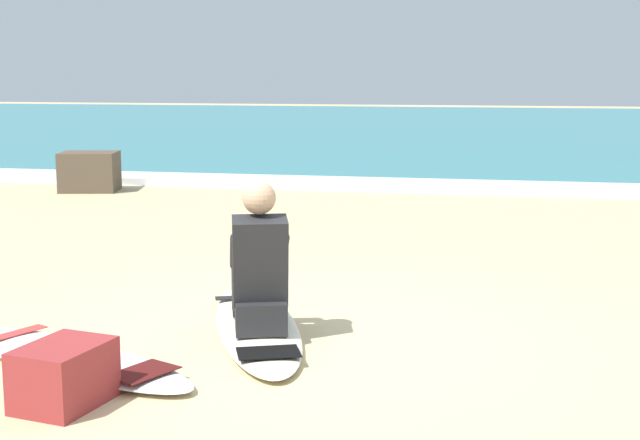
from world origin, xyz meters
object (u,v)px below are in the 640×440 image
object	(u,v)px
surfer_seated	(260,272)
beach_bag	(64,375)
surfboard_spare_near	(69,357)
shoreline_rock	(90,172)
surfboard_main	(257,325)

from	to	relation	value
surfer_seated	beach_bag	xyz separation A→B (m)	(-0.67, -1.33, -0.28)
surfer_seated	surfboard_spare_near	world-z (taller)	surfer_seated
surfer_seated	shoreline_rock	distance (m)	7.67
surfboard_main	shoreline_rock	size ratio (longest dim) A/B	2.84
surfboard_spare_near	shoreline_rock	xyz separation A→B (m)	(-3.29, 7.08, 0.24)
surfboard_main	beach_bag	world-z (taller)	beach_bag
surfboard_main	shoreline_rock	distance (m)	7.52
surfboard_main	shoreline_rock	world-z (taller)	shoreline_rock
surfboard_main	surfboard_spare_near	distance (m)	1.24
surfboard_spare_near	shoreline_rock	size ratio (longest dim) A/B	2.59
surfer_seated	surfboard_main	bearing A→B (deg)	113.50
surfboard_spare_near	beach_bag	xyz separation A→B (m)	(0.30, -0.62, 0.12)
surfboard_main	shoreline_rock	xyz separation A→B (m)	(-4.20, 6.23, 0.24)
surfer_seated	beach_bag	world-z (taller)	surfer_seated
surfer_seated	surfboard_spare_near	size ratio (longest dim) A/B	0.47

